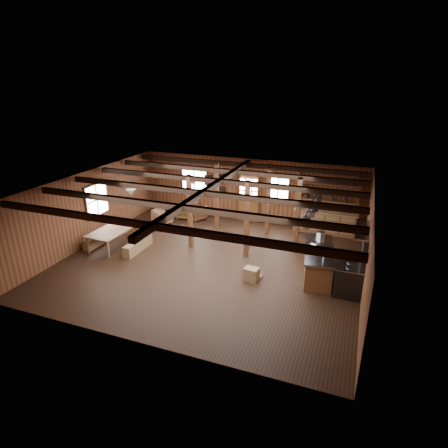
{
  "coord_description": "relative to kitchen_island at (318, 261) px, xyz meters",
  "views": [
    {
      "loc": [
        4.56,
        -10.73,
        6.01
      ],
      "look_at": [
        0.4,
        0.34,
        1.39
      ],
      "focal_mm": 30.0,
      "sensor_mm": 36.0,
      "label": 1
    }
  ],
  "objects": [
    {
      "name": "pendant_lamps",
      "position": [
        -5.85,
        0.53,
        1.77
      ],
      "size": [
        1.86,
        2.36,
        0.66
      ],
      "color": "#2E2E31",
      "rests_on": "ceiling"
    },
    {
      "name": "ceiling_joists",
      "position": [
        -3.6,
        -0.3,
        2.2
      ],
      "size": [
        9.8,
        8.82,
        0.18
      ],
      "color": "black",
      "rests_on": "ceiling"
    },
    {
      "name": "timber_posts",
      "position": [
        -3.08,
        1.61,
        0.92
      ],
      "size": [
        3.95,
        2.35,
        2.8
      ],
      "color": "#412512",
      "rests_on": "floor"
    },
    {
      "name": "back_door",
      "position": [
        -3.6,
        3.98,
        0.4
      ],
      "size": [
        1.02,
        0.08,
        2.15
      ],
      "color": "brown",
      "rests_on": "floor"
    },
    {
      "name": "bench_wall",
      "position": [
        -8.25,
        -0.49,
        -0.27
      ],
      "size": [
        0.29,
        1.54,
        0.42
      ],
      "primitive_type": "cube",
      "color": "brown",
      "rests_on": "floor"
    },
    {
      "name": "kitchen_island",
      "position": [
        0.0,
        0.0,
        0.0
      ],
      "size": [
        1.22,
        2.6,
        1.2
      ],
      "rotation": [
        0.0,
        0.0,
        0.14
      ],
      "color": "brown",
      "rests_on": "floor"
    },
    {
      "name": "armchair_b",
      "position": [
        -5.81,
        3.33,
        -0.13
      ],
      "size": [
        1.02,
        1.03,
        0.69
      ],
      "primitive_type": "imported",
      "rotation": [
        0.0,
        0.0,
        2.63
      ],
      "color": "brown",
      "rests_on": "floor"
    },
    {
      "name": "window_back_right",
      "position": [
        -2.3,
        3.99,
        1.12
      ],
      "size": [
        1.02,
        0.06,
        1.32
      ],
      "color": "white",
      "rests_on": "wall_back"
    },
    {
      "name": "bowl",
      "position": [
        -0.26,
        0.06,
        0.5
      ],
      "size": [
        0.35,
        0.35,
        0.07
      ],
      "primitive_type": "imported",
      "rotation": [
        0.0,
        0.0,
        -0.32
      ],
      "color": "silver",
      "rests_on": "kitchen_island"
    },
    {
      "name": "back_counter",
      "position": [
        -0.2,
        3.73,
        0.12
      ],
      "size": [
        2.55,
        0.6,
        2.45
      ],
      "color": "brown",
      "rests_on": "floor"
    },
    {
      "name": "step_stool",
      "position": [
        -1.9,
        -1.15,
        -0.25
      ],
      "size": [
        0.55,
        0.42,
        0.45
      ],
      "primitive_type": "cube",
      "rotation": [
        0.0,
        0.0,
        -0.13
      ],
      "color": "brown",
      "rests_on": "floor"
    },
    {
      "name": "commercial_range",
      "position": [
        1.05,
        -0.52,
        0.16
      ],
      "size": [
        0.82,
        1.6,
        1.97
      ],
      "color": "#2E2E31",
      "rests_on": "floor"
    },
    {
      "name": "notice_boards",
      "position": [
        -5.1,
        3.98,
        1.16
      ],
      "size": [
        1.08,
        0.03,
        0.9
      ],
      "color": "beige",
      "rests_on": "wall_back"
    },
    {
      "name": "counter_pot",
      "position": [
        -0.08,
        1.0,
        0.55
      ],
      "size": [
        0.3,
        0.3,
        0.18
      ],
      "primitive_type": "cylinder",
      "color": "silver",
      "rests_on": "kitchen_island"
    },
    {
      "name": "bench_aisle",
      "position": [
        -6.49,
        -0.49,
        -0.26
      ],
      "size": [
        0.29,
        1.56,
        0.43
      ],
      "primitive_type": "cube",
      "color": "brown",
      "rests_on": "floor"
    },
    {
      "name": "window_back_left",
      "position": [
        -6.2,
        3.99,
        1.12
      ],
      "size": [
        1.32,
        0.06,
        1.32
      ],
      "color": "white",
      "rests_on": "wall_back"
    },
    {
      "name": "armchair_c",
      "position": [
        -7.02,
        2.3,
        -0.15
      ],
      "size": [
        0.95,
        0.96,
        0.66
      ],
      "primitive_type": "imported",
      "rotation": [
        0.0,
        0.0,
        2.66
      ],
      "color": "#9B6646",
      "rests_on": "floor"
    },
    {
      "name": "window_left",
      "position": [
        -8.56,
        0.03,
        1.12
      ],
      "size": [
        0.14,
        1.24,
        1.32
      ],
      "color": "white",
      "rests_on": "wall_back"
    },
    {
      "name": "armchair_a",
      "position": [
        -6.43,
        3.29,
        -0.16
      ],
      "size": [
        0.81,
        0.82,
        0.64
      ],
      "primitive_type": "imported",
      "rotation": [
        0.0,
        0.0,
        3.34
      ],
      "color": "brown",
      "rests_on": "floor"
    },
    {
      "name": "room",
      "position": [
        -3.6,
        -0.47,
        0.92
      ],
      "size": [
        10.04,
        9.04,
        2.84
      ],
      "color": "black",
      "rests_on": "ground"
    },
    {
      "name": "pot_rack",
      "position": [
        -0.29,
        -0.18,
        1.81
      ],
      "size": [
        0.37,
        3.0,
        0.45
      ],
      "color": "#2E2E31",
      "rests_on": "ceiling"
    },
    {
      "name": "dining_table",
      "position": [
        -7.5,
        -0.49,
        -0.13
      ],
      "size": [
        1.2,
        2.04,
        0.7
      ],
      "primitive_type": "imported",
      "rotation": [
        0.0,
        0.0,
        1.52
      ],
      "color": "#926242",
      "rests_on": "floor"
    }
  ]
}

